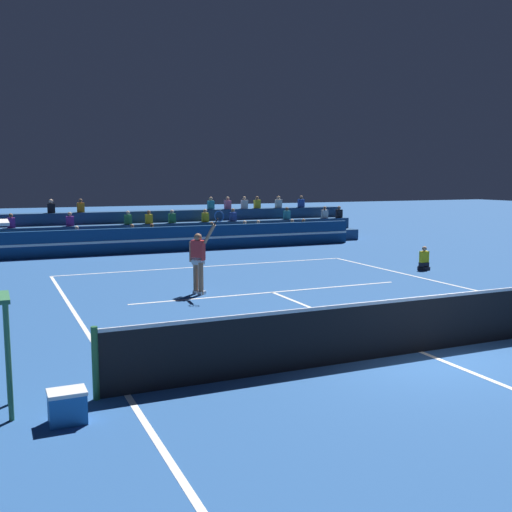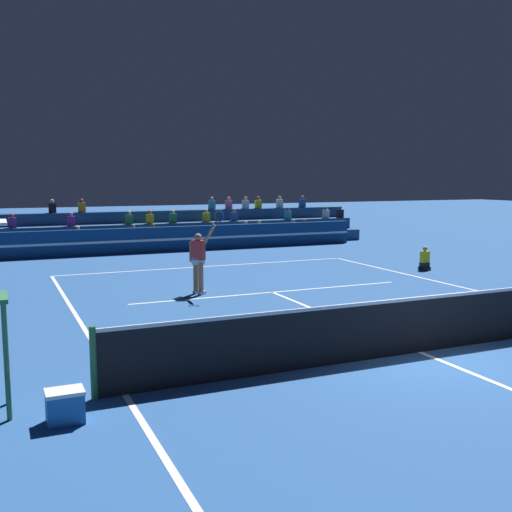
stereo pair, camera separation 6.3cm
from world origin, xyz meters
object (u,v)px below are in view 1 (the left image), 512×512
(tennis_ball, at_px, (177,333))
(ball_kid_courtside, at_px, (424,261))
(tennis_player, at_px, (199,259))
(equipment_cooler, at_px, (67,406))

(tennis_ball, bearing_deg, ball_kid_courtside, 25.27)
(tennis_player, bearing_deg, equipment_cooler, -119.92)
(ball_kid_courtside, xyz_separation_m, equipment_cooler, (-13.13, -8.71, -0.10))
(equipment_cooler, bearing_deg, ball_kid_courtside, 33.56)
(ball_kid_courtside, relative_size, equipment_cooler, 1.69)
(tennis_ball, xyz_separation_m, equipment_cooler, (-2.61, -3.74, 0.19))
(ball_kid_courtside, height_order, tennis_player, tennis_player)
(tennis_ball, bearing_deg, tennis_player, 65.20)
(tennis_player, xyz_separation_m, tennis_ball, (-1.84, -3.99, -0.95))
(tennis_ball, distance_m, equipment_cooler, 4.57)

